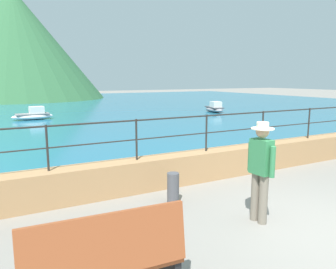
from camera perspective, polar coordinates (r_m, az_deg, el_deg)
name	(u,v)px	position (r m, az deg, el deg)	size (l,w,h in m)	color
ground_plane	(317,230)	(6.10, 24.58, -14.96)	(120.00, 120.00, 0.00)	gray
promenade_wall	(206,165)	(8.16, 6.60, -5.27)	(20.00, 0.56, 0.70)	tan
railing	(206,126)	(7.97, 6.74, 1.51)	(18.44, 0.04, 0.90)	#282623
lake_water	(53,107)	(29.54, -19.43, 4.53)	(64.00, 44.32, 0.06)	#236B89
hill_main	(15,44)	(43.60, -25.14, 14.06)	(20.15, 20.15, 12.76)	#33663D
bench_main	(105,262)	(3.74, -10.86, -20.98)	(1.73, 0.66, 1.13)	#9E4C28
person_walking	(261,167)	(5.77, 15.89, -5.50)	(0.38, 0.57, 1.75)	slate
bollard	(173,188)	(6.59, 0.90, -9.31)	(0.24, 0.24, 0.61)	#4C4C51
boat_0	(33,115)	(20.82, -22.47, 3.17)	(2.34, 1.01, 0.76)	white
boat_1	(214,108)	(23.87, 8.12, 4.57)	(1.38, 2.44, 0.76)	gray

